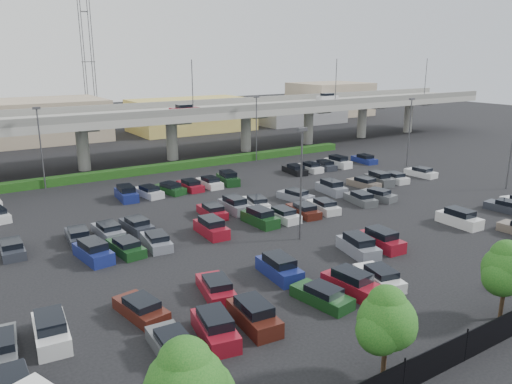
# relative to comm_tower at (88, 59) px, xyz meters

# --- Properties ---
(ground) EXTENTS (280.00, 280.00, 0.00)m
(ground) POSITION_rel_comm_tower_xyz_m (-4.00, -74.00, -15.61)
(ground) COLOR black
(overpass) EXTENTS (150.00, 13.00, 15.80)m
(overpass) POSITION_rel_comm_tower_xyz_m (-4.22, -42.01, -8.64)
(overpass) COLOR #999991
(overpass) RESTS_ON ground
(hedge) EXTENTS (66.00, 1.60, 1.10)m
(hedge) POSITION_rel_comm_tower_xyz_m (-4.00, -49.00, -15.06)
(hedge) COLOR #173910
(hedge) RESTS_ON ground
(fence) EXTENTS (70.00, 0.10, 2.00)m
(fence) POSITION_rel_comm_tower_xyz_m (-4.05, -102.00, -14.71)
(fence) COLOR black
(fence) RESTS_ON ground
(tree_row) EXTENTS (65.07, 3.66, 5.94)m
(tree_row) POSITION_rel_comm_tower_xyz_m (-3.30, -100.53, -12.09)
(tree_row) COLOR #332316
(tree_row) RESTS_ON ground
(parked_cars) EXTENTS (62.89, 41.60, 1.67)m
(parked_cars) POSITION_rel_comm_tower_xyz_m (-5.54, -77.38, -14.99)
(parked_cars) COLOR white
(parked_cars) RESTS_ON ground
(light_poles) EXTENTS (66.90, 48.38, 10.30)m
(light_poles) POSITION_rel_comm_tower_xyz_m (-8.12, -72.00, -9.37)
(light_poles) COLOR #48484D
(light_poles) RESTS_ON ground
(distant_buildings) EXTENTS (138.00, 24.00, 9.00)m
(distant_buildings) POSITION_rel_comm_tower_xyz_m (8.38, -12.19, -11.87)
(distant_buildings) COLOR gray
(distant_buildings) RESTS_ON ground
(comm_tower) EXTENTS (2.40, 2.40, 30.00)m
(comm_tower) POSITION_rel_comm_tower_xyz_m (0.00, 0.00, 0.00)
(comm_tower) COLOR #48484D
(comm_tower) RESTS_ON ground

